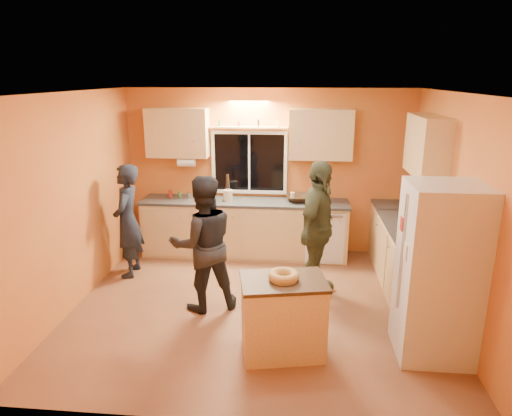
# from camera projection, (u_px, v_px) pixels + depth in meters

# --- Properties ---
(ground) EXTENTS (4.50, 4.50, 0.00)m
(ground) POSITION_uv_depth(u_px,v_px,m) (256.00, 306.00, 5.71)
(ground) COLOR brown
(ground) RESTS_ON ground
(room_shell) EXTENTS (4.54, 4.04, 2.61)m
(room_shell) POSITION_uv_depth(u_px,v_px,m) (269.00, 173.00, 5.64)
(room_shell) COLOR orange
(room_shell) RESTS_ON ground
(back_counter) EXTENTS (4.23, 0.62, 0.90)m
(back_counter) POSITION_uv_depth(u_px,v_px,m) (267.00, 229.00, 7.21)
(back_counter) COLOR tan
(back_counter) RESTS_ON ground
(right_counter) EXTENTS (0.62, 1.84, 0.90)m
(right_counter) POSITION_uv_depth(u_px,v_px,m) (410.00, 263.00, 5.88)
(right_counter) COLOR tan
(right_counter) RESTS_ON ground
(refrigerator) EXTENTS (0.72, 0.70, 1.80)m
(refrigerator) POSITION_uv_depth(u_px,v_px,m) (438.00, 273.00, 4.52)
(refrigerator) COLOR silver
(refrigerator) RESTS_ON ground
(island) EXTENTS (0.95, 0.73, 0.82)m
(island) POSITION_uv_depth(u_px,v_px,m) (283.00, 316.00, 4.65)
(island) COLOR tan
(island) RESTS_ON ground
(bundt_pastry) EXTENTS (0.31, 0.31, 0.09)m
(bundt_pastry) POSITION_uv_depth(u_px,v_px,m) (284.00, 276.00, 4.53)
(bundt_pastry) COLOR tan
(bundt_pastry) RESTS_ON island
(person_left) EXTENTS (0.43, 0.62, 1.61)m
(person_left) POSITION_uv_depth(u_px,v_px,m) (128.00, 221.00, 6.42)
(person_left) COLOR black
(person_left) RESTS_ON ground
(person_center) EXTENTS (1.00, 0.90, 1.67)m
(person_center) POSITION_uv_depth(u_px,v_px,m) (203.00, 244.00, 5.47)
(person_center) COLOR black
(person_center) RESTS_ON ground
(person_right) EXTENTS (0.76, 1.12, 1.77)m
(person_right) POSITION_uv_depth(u_px,v_px,m) (318.00, 229.00, 5.84)
(person_right) COLOR #353823
(person_right) RESTS_ON ground
(mixing_bowl) EXTENTS (0.48, 0.48, 0.10)m
(mixing_bowl) POSITION_uv_depth(u_px,v_px,m) (299.00, 198.00, 7.07)
(mixing_bowl) COLOR black
(mixing_bowl) RESTS_ON back_counter
(utensil_crock) EXTENTS (0.14, 0.14, 0.17)m
(utensil_crock) POSITION_uv_depth(u_px,v_px,m) (228.00, 195.00, 7.08)
(utensil_crock) COLOR beige
(utensil_crock) RESTS_ON back_counter
(potted_plant) EXTENTS (0.30, 0.28, 0.29)m
(potted_plant) POSITION_uv_depth(u_px,v_px,m) (416.00, 228.00, 5.37)
(potted_plant) COLOR gray
(potted_plant) RESTS_ON right_counter
(red_box) EXTENTS (0.17, 0.13, 0.07)m
(red_box) POSITION_uv_depth(u_px,v_px,m) (407.00, 224.00, 5.89)
(red_box) COLOR #AE241A
(red_box) RESTS_ON right_counter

